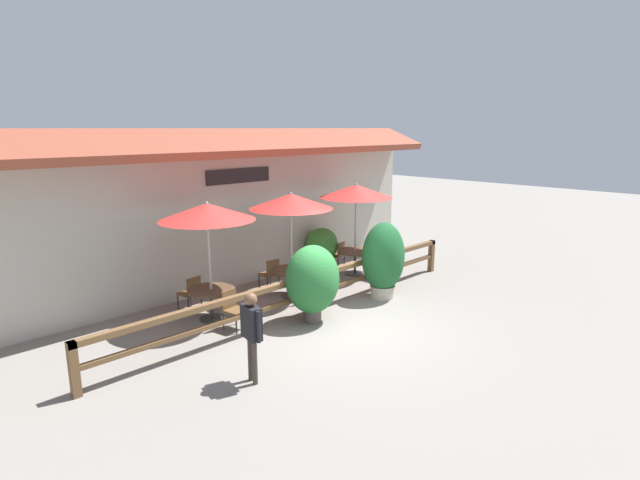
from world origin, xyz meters
name	(u,v)px	position (x,y,z in m)	size (l,w,h in m)	color
ground_plane	(341,327)	(0.00, 0.00, 0.00)	(60.00, 60.00, 0.00)	gray
building_facade	(228,208)	(0.00, 4.10, 2.16)	(14.28, 1.49, 4.23)	#BCB7A8
patio_railing	(308,286)	(0.00, 1.05, 0.70)	(10.40, 0.14, 0.95)	brown
patio_umbrella_near	(207,212)	(-1.72, 2.38, 2.46)	(2.09, 2.09, 2.69)	#B7B2A8
dining_table_near	(211,295)	(-1.72, 2.38, 0.57)	(1.06, 1.06, 0.71)	#4C3826
chair_near_streetside	(234,308)	(-1.68, 1.58, 0.47)	(0.49, 0.49, 0.85)	brown
chair_near_wallside	(191,292)	(-1.77, 3.18, 0.47)	(0.48, 0.48, 0.85)	brown
patio_umbrella_middle	(291,201)	(0.62, 2.29, 2.46)	(2.09, 2.09, 2.69)	#B7B2A8
dining_table_middle	(292,275)	(0.62, 2.29, 0.57)	(1.06, 1.06, 0.71)	#4C3826
chair_middle_streetside	(314,285)	(0.64, 1.49, 0.47)	(0.42, 0.42, 0.85)	brown
chair_middle_wallside	(270,273)	(0.56, 3.08, 0.47)	(0.44, 0.44, 0.85)	brown
patio_umbrella_far	(356,191)	(3.28, 2.47, 2.46)	(2.09, 2.09, 2.69)	#B7B2A8
dining_table_far	(355,255)	(3.28, 2.47, 0.57)	(1.06, 1.06, 0.71)	#4C3826
chair_far_streetside	(374,263)	(3.29, 1.75, 0.47)	(0.45, 0.45, 0.85)	brown
chair_far_wallside	(338,254)	(3.31, 3.20, 0.47)	(0.50, 0.50, 0.85)	brown
potted_plant_small_flowering	(312,280)	(-0.20, 0.68, 0.96)	(1.25, 1.13, 1.75)	#564C47
potted_plant_tall_tropical	(383,259)	(2.18, 0.58, 1.02)	(1.14, 1.03, 1.95)	#B7AD99
potted_plant_corner_fern	(322,245)	(2.97, 3.55, 0.74)	(1.03, 0.93, 1.28)	brown
pedestrian	(251,326)	(-2.82, -0.57, 1.02)	(0.27, 0.56, 1.60)	#42382D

